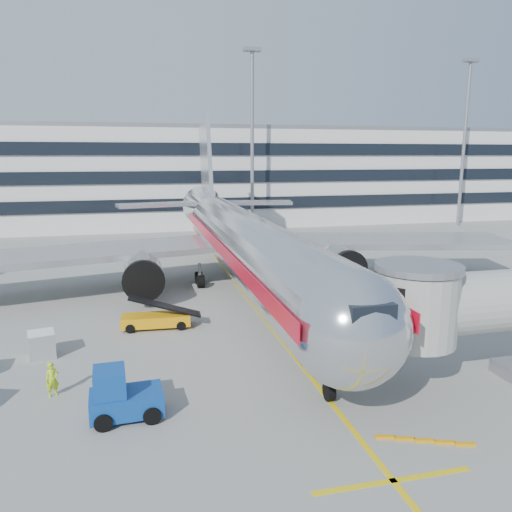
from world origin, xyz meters
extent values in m
plane|color=gray|center=(0.00, 0.00, 0.00)|extent=(180.00, 180.00, 0.00)
cube|color=#DBB80B|center=(0.00, 10.00, 0.01)|extent=(0.25, 70.00, 0.01)
cube|color=#DBB80B|center=(0.00, -14.00, 0.01)|extent=(6.00, 0.25, 0.01)
cylinder|color=silver|center=(0.00, 8.00, 4.20)|extent=(5.00, 36.00, 5.00)
sphere|color=silver|center=(0.00, -10.00, 4.20)|extent=(5.00, 5.00, 5.00)
cone|color=silver|center=(0.00, 31.00, 4.80)|extent=(5.00, 10.00, 5.00)
cube|color=black|center=(0.00, -11.50, 5.33)|extent=(1.80, 1.20, 0.90)
cube|color=#B7B7BC|center=(13.00, 13.50, 3.40)|extent=(24.95, 12.07, 0.50)
cube|color=#B7B7BC|center=(-13.00, 13.50, 3.40)|extent=(24.95, 12.07, 0.50)
cylinder|color=#99999E|center=(8.00, 10.00, 2.20)|extent=(3.00, 4.20, 3.00)
cylinder|color=#99999E|center=(-8.00, 10.00, 2.20)|extent=(3.00, 4.20, 3.00)
cylinder|color=black|center=(8.00, 8.00, 2.20)|extent=(3.10, 0.50, 3.10)
cylinder|color=black|center=(-8.00, 8.00, 2.20)|extent=(3.10, 0.50, 3.10)
cube|color=#B7B7BC|center=(0.00, 31.50, 9.20)|extent=(0.45, 9.39, 13.72)
cube|color=#B7B7BC|center=(5.50, 32.00, 5.40)|extent=(10.41, 4.94, 0.35)
cube|color=#B7B7BC|center=(-5.50, 32.00, 5.40)|extent=(10.41, 4.94, 0.35)
cylinder|color=gray|center=(0.00, -8.00, 0.90)|extent=(0.24, 0.24, 1.80)
cylinder|color=black|center=(0.00, -8.00, 0.45)|extent=(0.35, 0.90, 0.90)
cylinder|color=gray|center=(3.20, 14.00, 1.00)|extent=(0.30, 0.30, 2.00)
cylinder|color=gray|center=(-3.20, 14.00, 1.00)|extent=(0.30, 0.30, 2.00)
cube|color=red|center=(2.52, 8.00, 4.50)|extent=(0.06, 38.00, 0.90)
cube|color=red|center=(-2.52, 8.00, 4.50)|extent=(0.06, 38.00, 0.90)
cylinder|color=#A8A8A3|center=(4.20, -8.00, 4.20)|extent=(3.80, 3.80, 3.40)
cylinder|color=gray|center=(4.20, -8.00, 6.10)|extent=(4.00, 4.00, 0.30)
cube|color=black|center=(2.90, -8.00, 4.20)|extent=(1.40, 2.60, 2.60)
cylinder|color=black|center=(9.60, -8.00, 0.35)|extent=(0.35, 0.70, 0.70)
cube|color=silver|center=(0.00, 58.00, 7.50)|extent=(150.00, 24.00, 15.00)
cube|color=black|center=(0.00, 45.90, 4.00)|extent=(150.00, 0.30, 1.80)
cube|color=black|center=(0.00, 45.90, 8.00)|extent=(150.00, 0.30, 1.80)
cube|color=black|center=(0.00, 45.90, 12.00)|extent=(150.00, 0.30, 1.80)
cube|color=gray|center=(0.00, 58.00, 15.30)|extent=(150.00, 24.00, 0.60)
cylinder|color=gray|center=(8.00, 42.00, 12.50)|extent=(0.50, 0.50, 25.00)
cube|color=gray|center=(8.00, 42.00, 25.20)|extent=(2.40, 1.20, 0.50)
cylinder|color=gray|center=(42.00, 42.00, 12.50)|extent=(0.50, 0.50, 25.00)
cube|color=gray|center=(42.00, 42.00, 25.20)|extent=(2.40, 1.20, 0.50)
cube|color=orange|center=(-7.36, 3.93, 0.55)|extent=(4.51, 1.88, 0.70)
cube|color=black|center=(-7.36, 3.93, 1.45)|extent=(4.70, 1.39, 1.54)
cylinder|color=black|center=(-8.91, 4.73, 0.30)|extent=(0.62, 0.32, 0.60)
cylinder|color=black|center=(-9.00, 3.33, 0.30)|extent=(0.62, 0.32, 0.60)
cylinder|color=black|center=(-5.71, 4.53, 0.30)|extent=(0.62, 0.32, 0.60)
cylinder|color=black|center=(-5.80, 3.13, 0.30)|extent=(0.62, 0.32, 0.60)
cube|color=navy|center=(-9.06, -7.40, 0.71)|extent=(3.15, 1.91, 0.98)
cube|color=navy|center=(-9.72, -7.44, 1.69)|extent=(1.40, 1.71, 1.20)
cube|color=black|center=(-9.72, -7.44, 2.08)|extent=(1.28, 1.48, 0.11)
cylinder|color=black|center=(-10.09, -6.64, 0.38)|extent=(0.78, 0.37, 0.77)
cylinder|color=black|center=(-10.00, -8.28, 0.38)|extent=(0.78, 0.37, 0.77)
cylinder|color=black|center=(-8.12, -6.53, 0.38)|extent=(0.78, 0.37, 0.77)
cylinder|color=black|center=(-8.03, -8.17, 0.38)|extent=(0.78, 0.37, 0.77)
cube|color=#B9BCC1|center=(-13.78, 0.53, 0.71)|extent=(1.64, 1.64, 1.42)
cube|color=white|center=(-13.78, 0.53, 1.43)|extent=(1.64, 1.64, 0.05)
imported|color=#B2DB17|center=(-12.47, -4.58, 0.84)|extent=(0.71, 0.59, 1.67)
camera|label=1|loc=(-8.27, -27.92, 11.15)|focal=35.00mm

